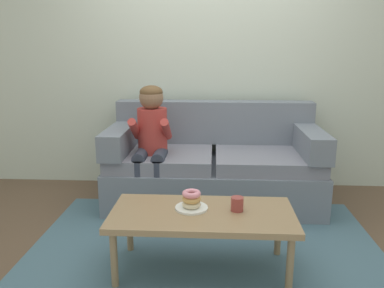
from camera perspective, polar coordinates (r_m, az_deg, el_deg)
name	(u,v)px	position (r m, az deg, el deg)	size (l,w,h in m)	color
ground	(206,244)	(3.00, 1.99, -14.29)	(10.00, 10.00, 0.00)	brown
wall_back	(210,49)	(4.05, 2.65, 13.62)	(8.00, 0.10, 2.80)	beige
area_rug	(205,261)	(2.78, 1.86, -16.60)	(2.51, 2.09, 0.01)	#476675
couch	(214,167)	(3.65, 3.17, -3.33)	(1.90, 0.90, 0.91)	slate
coffee_table	(202,218)	(2.51, 1.51, -10.67)	(1.16, 0.56, 0.41)	#937551
person_child	(151,136)	(3.41, -5.96, 1.19)	(0.34, 0.58, 1.10)	#AD3833
plate	(191,208)	(2.53, -0.07, -9.28)	(0.21, 0.21, 0.01)	white
donut	(191,204)	(2.53, -0.07, -8.76)	(0.12, 0.12, 0.04)	beige
donut_second	(191,199)	(2.51, -0.07, -8.00)	(0.12, 0.12, 0.04)	tan
donut_third	(191,194)	(2.50, -0.08, -7.23)	(0.12, 0.12, 0.04)	pink
mug	(237,204)	(2.51, 6.59, -8.67)	(0.08, 0.08, 0.09)	#993D38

